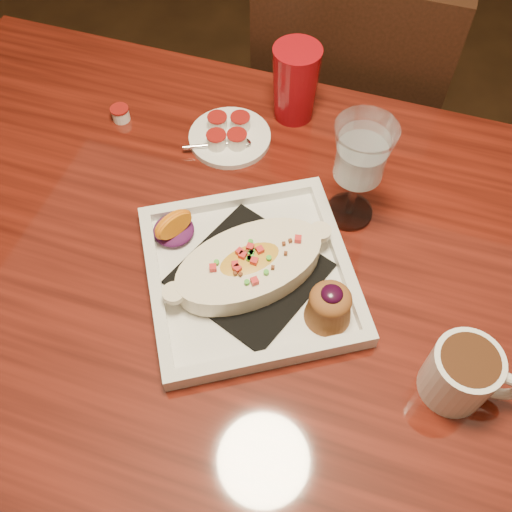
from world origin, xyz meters
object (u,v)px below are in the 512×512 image
(plate, at_px, (255,272))
(red_tumbler, at_px, (295,83))
(coffee_mug, at_px, (463,373))
(goblet, at_px, (361,158))
(saucer, at_px, (228,135))
(table, at_px, (270,305))
(chair_far, at_px, (345,119))

(plate, relative_size, red_tumbler, 2.89)
(coffee_mug, height_order, goblet, goblet)
(goblet, xyz_separation_m, saucer, (-0.24, 0.09, -0.12))
(table, relative_size, chair_far, 1.61)
(chair_far, xyz_separation_m, red_tumbler, (-0.07, -0.28, 0.31))
(coffee_mug, height_order, red_tumbler, red_tumbler)
(plate, distance_m, red_tumbler, 0.38)
(plate, height_order, coffee_mug, coffee_mug)
(table, height_order, chair_far, chair_far)
(coffee_mug, xyz_separation_m, goblet, (-0.20, 0.25, 0.08))
(coffee_mug, bearing_deg, plate, 166.37)
(chair_far, distance_m, saucer, 0.49)
(goblet, distance_m, red_tumbler, 0.26)
(red_tumbler, bearing_deg, goblet, -52.38)
(chair_far, height_order, saucer, chair_far)
(red_tumbler, bearing_deg, coffee_mug, -51.55)
(chair_far, height_order, plate, chair_far)
(plate, relative_size, saucer, 2.78)
(chair_far, relative_size, saucer, 6.28)
(table, relative_size, goblet, 7.83)
(plate, height_order, red_tumbler, red_tumbler)
(plate, xyz_separation_m, coffee_mug, (0.31, -0.08, 0.02))
(coffee_mug, height_order, saucer, coffee_mug)
(table, distance_m, chair_far, 0.65)
(chair_far, xyz_separation_m, plate, (-0.02, -0.65, 0.27))
(chair_far, distance_m, red_tumbler, 0.43)
(goblet, distance_m, saucer, 0.29)
(goblet, height_order, saucer, goblet)
(plate, distance_m, goblet, 0.23)
(saucer, distance_m, red_tumbler, 0.15)
(table, bearing_deg, chair_far, 90.00)
(saucer, bearing_deg, chair_far, 67.42)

